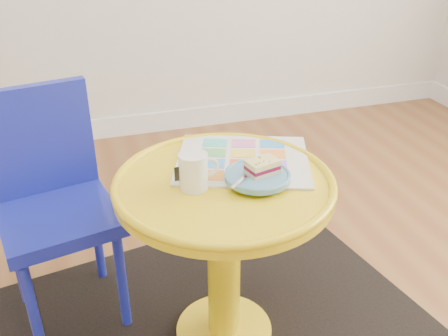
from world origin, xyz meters
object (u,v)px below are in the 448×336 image
object	(u,v)px
newspaper	(243,160)
mug	(194,170)
plate	(257,177)
side_table	(224,230)
chair	(51,195)

from	to	relation	value
newspaper	mug	xyz separation A→B (m)	(-0.17, -0.11, 0.05)
mug	plate	distance (m)	0.17
side_table	newspaper	distance (m)	0.21
chair	side_table	bearing A→B (deg)	-44.29
chair	newspaper	bearing A→B (deg)	-31.73
mug	newspaper	bearing A→B (deg)	29.53
chair	plate	bearing A→B (deg)	-43.05
chair	newspaper	size ratio (longest dim) A/B	2.02
chair	plate	distance (m)	0.66
chair	plate	size ratio (longest dim) A/B	4.35
mug	side_table	bearing A→B (deg)	4.79
side_table	chair	distance (m)	0.55
side_table	newspaper	bearing A→B (deg)	47.58
chair	newspaper	distance (m)	0.60
newspaper	plate	size ratio (longest dim) A/B	2.16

